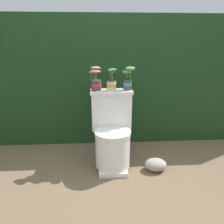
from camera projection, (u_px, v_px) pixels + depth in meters
The scene contains 7 objects.
ground_plane at pixel (115, 170), 2.20m from camera, with size 12.00×12.00×0.00m, color brown.
hedge_backdrop at pixel (110, 78), 2.98m from camera, with size 4.07×0.85×1.54m.
toilet at pixel (112, 134), 2.20m from camera, with size 0.42×0.48×0.77m.
potted_plant_left at pixel (96, 81), 2.16m from camera, with size 0.12×0.11×0.24m.
potted_plant_midleft at pixel (112, 83), 2.16m from camera, with size 0.10×0.09×0.22m.
potted_plant_middle at pixel (128, 79), 2.17m from camera, with size 0.12×0.12×0.24m.
garden_stone at pixel (156, 165), 2.18m from camera, with size 0.22×0.17×0.12m.
Camera 1 is at (-0.15, -1.91, 1.22)m, focal length 35.00 mm.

